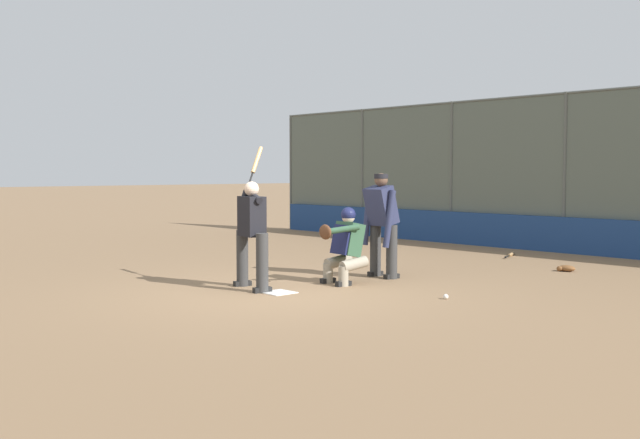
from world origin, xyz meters
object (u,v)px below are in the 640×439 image
object	(u,v)px
fielding_glove_on_dirt	(566,268)
baseball_loose	(446,297)
catcher_behind_plate	(344,244)
batter_at_plate	(252,231)
spare_bat_near_backstop	(511,255)
umpire_home	(382,221)

from	to	relation	value
fielding_glove_on_dirt	baseball_loose	size ratio (longest dim) A/B	4.31
catcher_behind_plate	fielding_glove_on_dirt	size ratio (longest dim) A/B	3.88
catcher_behind_plate	batter_at_plate	bearing A→B (deg)	76.57
catcher_behind_plate	fielding_glove_on_dirt	world-z (taller)	catcher_behind_plate
spare_bat_near_backstop	catcher_behind_plate	bearing A→B (deg)	161.53
umpire_home	fielding_glove_on_dirt	bearing A→B (deg)	-113.88
catcher_behind_plate	baseball_loose	distance (m)	2.12
spare_bat_near_backstop	fielding_glove_on_dirt	bearing A→B (deg)	-146.45
batter_at_plate	catcher_behind_plate	bearing A→B (deg)	-98.25
baseball_loose	batter_at_plate	bearing A→B (deg)	29.33
baseball_loose	fielding_glove_on_dirt	bearing A→B (deg)	-84.97
umpire_home	spare_bat_near_backstop	xyz separation A→B (m)	(0.31, -4.43, -0.93)
spare_bat_near_backstop	baseball_loose	xyz separation A→B (m)	(-2.41, 5.36, 0.00)
batter_at_plate	fielding_glove_on_dirt	world-z (taller)	batter_at_plate
batter_at_plate	catcher_behind_plate	size ratio (longest dim) A/B	1.79
batter_at_plate	catcher_behind_plate	xyz separation A→B (m)	(-0.57, -1.44, -0.26)
batter_at_plate	fielding_glove_on_dirt	bearing A→B (deg)	-99.14
umpire_home	fielding_glove_on_dirt	xyz separation A→B (m)	(-1.75, -3.04, -0.91)
umpire_home	batter_at_plate	bearing A→B (deg)	84.24
spare_bat_near_backstop	baseball_loose	bearing A→B (deg)	-178.29
catcher_behind_plate	baseball_loose	xyz separation A→B (m)	(-2.03, -0.02, -0.61)
batter_at_plate	fielding_glove_on_dirt	size ratio (longest dim) A/B	6.95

